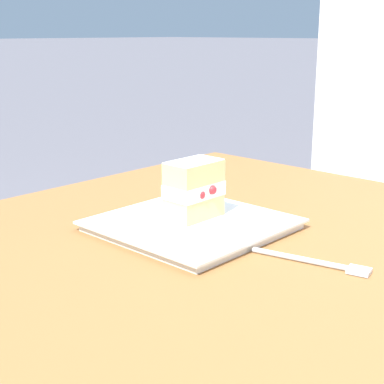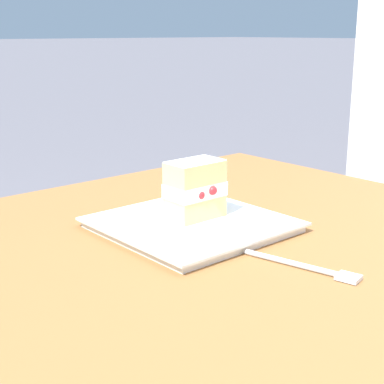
{
  "view_description": "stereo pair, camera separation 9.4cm",
  "coord_description": "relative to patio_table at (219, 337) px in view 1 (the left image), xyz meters",
  "views": [
    {
      "loc": [
        0.55,
        0.46,
        1.03
      ],
      "look_at": [
        -0.11,
        -0.15,
        0.78
      ],
      "focal_mm": 54.63,
      "sensor_mm": 36.0,
      "label": 1
    },
    {
      "loc": [
        0.48,
        0.53,
        1.03
      ],
      "look_at": [
        -0.11,
        -0.15,
        0.78
      ],
      "focal_mm": 54.63,
      "sensor_mm": 36.0,
      "label": 2
    }
  ],
  "objects": [
    {
      "name": "cake_slice",
      "position": [
        -0.12,
        -0.16,
        0.15
      ],
      "size": [
        0.09,
        0.06,
        0.1
      ],
      "color": "#E0C17A",
      "rests_on": "dessert_plate"
    },
    {
      "name": "patio_table",
      "position": [
        0.0,
        0.0,
        0.0
      ],
      "size": [
        1.23,
        1.08,
        0.71
      ],
      "color": "brown",
      "rests_on": "ground"
    },
    {
      "name": "dessert_fork",
      "position": [
        -0.12,
        0.08,
        0.09
      ],
      "size": [
        0.05,
        0.17,
        0.01
      ],
      "color": "silver",
      "rests_on": "patio_table"
    },
    {
      "name": "dessert_plate",
      "position": [
        -0.11,
        -0.15,
        0.1
      ],
      "size": [
        0.27,
        0.27,
        0.02
      ],
      "color": "white",
      "rests_on": "patio_table"
    }
  ]
}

